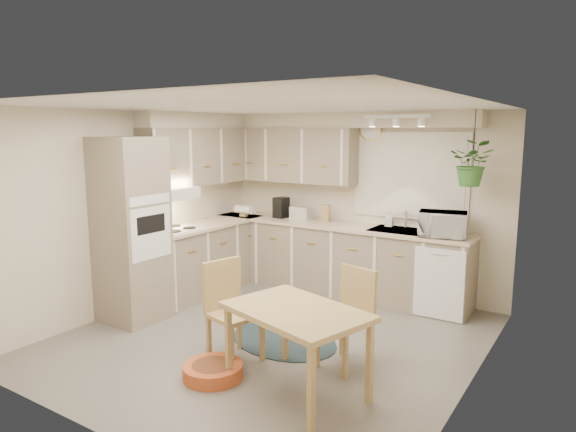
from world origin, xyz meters
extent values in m
plane|color=#655F59|center=(0.00, 0.00, 0.00)|extent=(4.20, 4.20, 0.00)
plane|color=silver|center=(0.00, 0.00, 2.40)|extent=(4.20, 4.20, 0.00)
cube|color=beige|center=(0.00, 2.10, 1.20)|extent=(4.00, 0.04, 2.40)
cube|color=beige|center=(0.00, -2.10, 1.20)|extent=(4.00, 0.04, 2.40)
cube|color=beige|center=(-2.00, 0.00, 1.20)|extent=(0.04, 4.20, 2.40)
cube|color=beige|center=(2.00, 0.00, 1.20)|extent=(0.04, 4.20, 2.40)
cube|color=gray|center=(-1.70, 0.88, 0.45)|extent=(0.60, 1.85, 0.90)
cube|color=gray|center=(-0.20, 1.80, 0.45)|extent=(3.60, 0.60, 0.90)
cube|color=beige|center=(-1.69, 0.88, 0.92)|extent=(0.64, 1.89, 0.04)
cube|color=beige|center=(-0.20, 1.79, 0.92)|extent=(3.64, 0.64, 0.04)
cube|color=gray|center=(-1.68, -0.38, 1.05)|extent=(0.65, 0.65, 2.10)
cube|color=silver|center=(-1.35, -0.38, 1.05)|extent=(0.02, 0.56, 0.58)
cube|color=gray|center=(-1.82, 1.00, 1.83)|extent=(0.35, 2.00, 0.75)
cube|color=gray|center=(-1.00, 1.93, 1.83)|extent=(2.00, 0.35, 0.75)
cube|color=beige|center=(-1.85, 1.00, 2.30)|extent=(0.30, 2.00, 0.20)
cube|color=beige|center=(-0.20, 1.95, 2.30)|extent=(3.60, 0.30, 0.20)
cube|color=silver|center=(-1.68, 0.30, 0.94)|extent=(0.52, 0.58, 0.02)
cube|color=silver|center=(-1.70, 0.30, 1.40)|extent=(0.40, 0.60, 0.14)
cube|color=white|center=(0.70, 2.07, 1.60)|extent=(1.40, 0.02, 1.00)
cube|color=beige|center=(0.70, 2.08, 1.60)|extent=(1.50, 0.02, 1.10)
cube|color=#B3B6BC|center=(0.70, 1.80, 0.90)|extent=(0.70, 0.48, 0.10)
cube|color=silver|center=(1.30, 1.49, 0.42)|extent=(0.58, 0.02, 0.83)
cube|color=silver|center=(0.70, 1.55, 2.33)|extent=(0.80, 0.04, 0.04)
cylinder|color=gold|center=(0.15, 2.07, 2.18)|extent=(0.30, 0.03, 0.30)
cube|color=tan|center=(0.80, -0.81, 0.36)|extent=(1.32, 1.05, 0.72)
cube|color=tan|center=(-0.01, -0.60, 0.47)|extent=(0.54, 0.54, 0.95)
cube|color=tan|center=(0.92, -0.17, 0.46)|extent=(0.52, 0.52, 0.91)
ellipsoid|color=black|center=(0.13, 0.02, 0.01)|extent=(1.37, 1.12, 0.01)
cylinder|color=#BF5926|center=(0.06, -1.00, 0.06)|extent=(0.70, 0.70, 0.12)
imported|color=silver|center=(1.25, 1.70, 1.12)|extent=(0.59, 0.41, 0.36)
imported|color=silver|center=(0.50, 1.95, 0.99)|extent=(0.12, 0.22, 0.10)
imported|color=#326A2A|center=(1.55, 1.70, 1.75)|extent=(0.48, 0.53, 0.41)
cube|color=black|center=(-1.07, 1.80, 1.09)|extent=(0.18, 0.21, 0.29)
cube|color=#B3B6BC|center=(-0.75, 1.82, 1.03)|extent=(0.31, 0.19, 0.18)
cube|color=tan|center=(-0.38, 1.85, 1.06)|extent=(0.13, 0.13, 0.23)
camera|label=1|loc=(2.92, -4.22, 2.16)|focal=32.00mm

